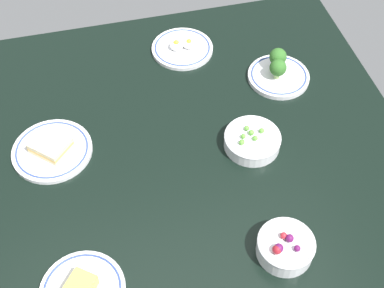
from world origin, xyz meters
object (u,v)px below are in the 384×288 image
Objects in this scene: plate_sandwich at (52,149)px; plate_broccoli at (278,72)px; bowl_berries at (285,247)px; bowl_peas at (252,140)px; plate_eggs at (182,48)px.

plate_broccoli is (-67.48, -12.55, 1.02)cm from plate_sandwich.
bowl_berries is 32.06cm from bowl_peas.
plate_broccoli is at bearing -108.15° from bowl_berries.
plate_broccoli is (-18.01, -54.95, -0.42)cm from bowl_berries.
plate_broccoli is (-15.52, -22.99, 0.13)cm from bowl_peas.
plate_sandwich is 1.16× the size of plate_broccoli.
plate_broccoli is at bearing -124.02° from bowl_peas.
bowl_peas is 53.00cm from plate_sandwich.
bowl_berries reaches higher than bowl_peas.
plate_broccoli reaches higher than bowl_peas.
plate_eggs is 0.90× the size of plate_sandwich.
bowl_berries is 65.17cm from plate_sandwich.
bowl_berries is at bearing 95.27° from plate_eggs.
plate_broccoli is at bearing -169.46° from plate_sandwich.
bowl_peas is 0.83× the size of plate_broccoli.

